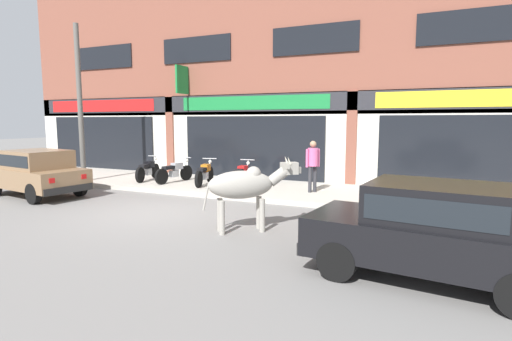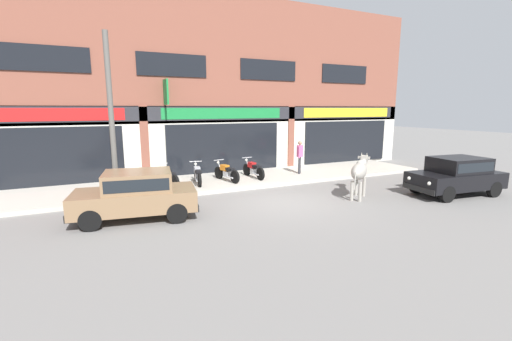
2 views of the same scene
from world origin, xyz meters
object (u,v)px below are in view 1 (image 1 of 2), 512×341
(car_0, at_px, (36,171))
(utility_pole, at_px, (80,104))
(motorcycle_0, at_px, (148,170))
(motorcycle_2, at_px, (205,174))
(motorcycle_1, at_px, (174,172))
(car_1, at_px, (432,227))
(pedestrian, at_px, (313,161))
(motorcycle_3, at_px, (241,175))
(cow, at_px, (245,185))

(car_0, relative_size, utility_pole, 0.67)
(motorcycle_0, relative_size, motorcycle_2, 1.00)
(motorcycle_0, relative_size, motorcycle_1, 0.99)
(car_0, xyz_separation_m, motorcycle_1, (2.81, 3.34, -0.27))
(utility_pole, bearing_deg, car_1, -20.43)
(car_0, height_order, motorcycle_0, car_0)
(car_1, bearing_deg, motorcycle_0, 150.45)
(motorcycle_2, height_order, utility_pole, utility_pole)
(utility_pole, bearing_deg, pedestrian, 8.36)
(car_0, bearing_deg, motorcycle_0, 64.64)
(motorcycle_3, bearing_deg, utility_pole, -168.07)
(pedestrian, bearing_deg, motorcycle_0, -179.29)
(motorcycle_3, distance_m, pedestrian, 2.55)
(pedestrian, xyz_separation_m, utility_pole, (-8.37, -1.23, 1.84))
(pedestrian, bearing_deg, motorcycle_1, -178.86)
(car_1, distance_m, motorcycle_3, 8.21)
(car_0, bearing_deg, motorcycle_1, 49.91)
(motorcycle_3, xyz_separation_m, pedestrian, (2.48, -0.02, 0.60))
(motorcycle_0, distance_m, pedestrian, 6.37)
(motorcycle_2, bearing_deg, car_0, -141.00)
(motorcycle_1, bearing_deg, pedestrian, 1.14)
(car_0, distance_m, motorcycle_2, 5.28)
(cow, distance_m, motorcycle_0, 7.51)
(motorcycle_3, relative_size, utility_pole, 0.32)
(car_0, relative_size, pedestrian, 2.36)
(cow, xyz_separation_m, pedestrian, (0.20, 4.37, 0.13))
(motorcycle_1, bearing_deg, cow, -40.92)
(motorcycle_2, distance_m, utility_pole, 5.26)
(car_0, bearing_deg, motorcycle_2, 39.00)
(car_1, relative_size, motorcycle_2, 2.10)
(cow, xyz_separation_m, utility_pole, (-8.17, 3.14, 1.97))
(car_1, xyz_separation_m, motorcycle_1, (-8.59, 5.54, -0.27))
(cow, xyz_separation_m, car_1, (3.67, -1.27, -0.19))
(motorcycle_2, bearing_deg, car_1, -37.05)
(cow, relative_size, utility_pole, 0.32)
(cow, bearing_deg, motorcycle_3, 117.46)
(car_0, height_order, pedestrian, pedestrian)
(motorcycle_0, bearing_deg, utility_pole, -150.42)
(cow, bearing_deg, motorcycle_1, 139.08)
(car_1, bearing_deg, pedestrian, 121.57)
(cow, height_order, motorcycle_1, cow)
(car_1, xyz_separation_m, motorcycle_3, (-5.95, 5.66, -0.27))
(motorcycle_1, xyz_separation_m, motorcycle_2, (1.29, -0.02, 0.00))
(car_0, height_order, car_1, same)
(cow, distance_m, pedestrian, 4.38)
(motorcycle_3, bearing_deg, car_0, -147.64)
(car_1, bearing_deg, cow, 160.94)
(cow, bearing_deg, car_0, 173.17)
(pedestrian, bearing_deg, utility_pole, -171.64)
(motorcycle_3, bearing_deg, motorcycle_0, -178.61)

